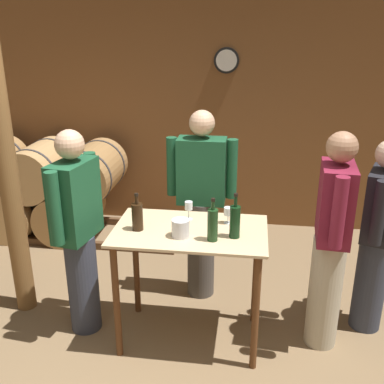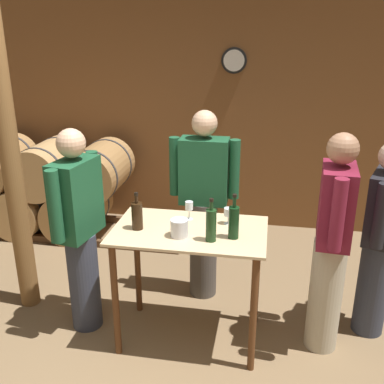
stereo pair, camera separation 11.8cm
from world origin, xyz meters
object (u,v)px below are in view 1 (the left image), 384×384
Objects in this scene: wine_glass_near_left at (189,207)px; person_visitor_bearded at (331,240)px; wine_glass_near_center at (228,212)px; wooden_post at (5,157)px; wine_bottle_left at (213,224)px; person_visitor_near_door at (201,202)px; person_visitor_with_scarf at (378,235)px; wine_bottle_center at (235,221)px; wine_bottle_far_left at (137,216)px; person_host at (78,231)px; ice_bucket at (181,228)px.

person_visitor_bearded is (1.04, -0.09, -0.16)m from wine_glass_near_left.
person_visitor_bearded is at bearing -5.07° from wine_glass_near_center.
wooden_post is 1.71m from wine_bottle_left.
person_visitor_near_door reaches higher than wine_glass_near_center.
wine_bottle_left is at bearing -57.10° from wine_glass_near_left.
wine_bottle_left is at bearing -12.46° from wooden_post.
wine_bottle_center is at bearing -158.69° from person_visitor_with_scarf.
wine_glass_near_left is 0.49m from person_visitor_near_door.
person_visitor_near_door is at bearing 61.42° from wine_bottle_far_left.
person_visitor_bearded is (1.85, 0.07, 0.02)m from person_host.
wine_bottle_left is at bearing -154.51° from wine_bottle_center.
wine_glass_near_center is 0.41m from ice_bucket.
wine_bottle_far_left is 0.55m from wine_bottle_left.
wine_bottle_center reaches higher than wine_bottle_left.
person_visitor_with_scarf reaches higher than wine_bottle_center.
wine_bottle_left is 0.18× the size of person_visitor_bearded.
person_visitor_near_door reaches higher than wine_bottle_left.
wine_bottle_left is at bearing -9.96° from wine_bottle_far_left.
person_visitor_near_door reaches higher than wine_glass_near_left.
person_host reaches higher than wine_glass_near_center.
person_visitor_bearded is (0.74, -0.07, -0.14)m from wine_glass_near_center.
person_visitor_bearded is (-0.39, -0.26, 0.06)m from person_visitor_with_scarf.
wine_bottle_far_left is at bearing -145.51° from wine_glass_near_left.
wine_bottle_center reaches higher than wine_glass_near_center.
person_visitor_bearded is (1.05, 0.20, -0.12)m from ice_bucket.
wine_bottle_left is 0.39m from wine_glass_near_left.
wooden_post is 8.81× the size of wine_bottle_left.
ice_bucket is (-0.31, -0.27, -0.03)m from wine_glass_near_center.
person_visitor_with_scarf is (1.42, 0.16, -0.22)m from wine_glass_near_left.
ice_bucket is 0.08× the size of person_visitor_bearded.
wine_bottle_center is at bearing 25.49° from wine_bottle_left.
person_host is 1.85m from person_visitor_bearded.
person_visitor_near_door reaches higher than ice_bucket.
wooden_post reaches higher than wine_glass_near_left.
wine_bottle_far_left is at bearing -162.39° from wine_glass_near_center.
wine_glass_near_left is 0.09× the size of person_host.
wine_glass_near_center is (0.30, -0.03, -0.01)m from wine_glass_near_left.
wooden_post is 8.39× the size of wine_bottle_center.
wine_bottle_far_left is 0.17× the size of person_host.
wine_bottle_far_left reaches higher than wine_glass_near_left.
ice_bucket is (-0.01, -0.30, -0.04)m from wine_glass_near_left.
wooden_post is at bearing 161.59° from person_host.
person_host is at bearing 175.73° from wine_bottle_center.
person_visitor_with_scarf is at bearing 17.63° from ice_bucket.
wine_glass_near_center is 1.13m from person_host.
wine_glass_near_center is at bearing -62.50° from person_visitor_near_door.
person_visitor_bearded is at bearing 15.61° from wine_bottle_left.
wine_bottle_left is 0.18× the size of person_visitor_near_door.
person_visitor_with_scarf is at bearing 8.35° from person_host.
wine_glass_near_left is (1.44, -0.04, -0.32)m from wooden_post.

